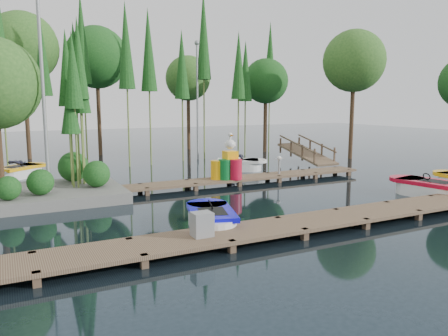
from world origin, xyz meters
name	(u,v)px	position (x,y,z in m)	size (l,w,h in m)	color
ground_plane	(218,201)	(0.00, 0.00, 0.00)	(90.00, 90.00, 0.00)	#1D2D37
near_dock	(291,225)	(0.00, -4.50, 0.23)	(18.00, 1.50, 0.50)	brown
far_dock	(213,181)	(1.00, 2.50, 0.23)	(15.00, 1.20, 0.50)	brown
island	(18,113)	(-6.30, 3.29, 3.18)	(6.20, 4.20, 6.75)	slate
tree_screen	(97,54)	(-2.04, 10.60, 6.12)	(34.42, 18.53, 10.31)	#432D1C
lamp_island	(42,81)	(-5.50, 2.50, 4.26)	(0.30, 0.30, 7.25)	gray
lamp_rear	(197,90)	(4.00, 11.00, 4.26)	(0.30, 0.30, 7.25)	gray
ramp	(307,153)	(9.00, 6.50, 0.59)	(1.50, 3.94, 1.49)	brown
boat_blue	(211,220)	(-1.74, -3.10, 0.26)	(1.92, 2.90, 0.90)	white
boat_red	(428,189)	(7.48, -2.96, 0.28)	(1.84, 3.10, 0.98)	white
boat_yellow_far	(20,172)	(-6.23, 8.68, 0.28)	(2.81, 2.62, 1.33)	white
boat_white_far	(239,165)	(4.09, 5.85, 0.29)	(3.02, 2.41, 1.31)	white
utility_cabinet	(202,224)	(-2.65, -4.50, 0.60)	(0.49, 0.41, 0.60)	gray
yellow_barrel	(217,170)	(1.18, 2.50, 0.70)	(0.54, 0.54, 0.81)	#FFAE0D
drum_cluster	(231,165)	(1.79, 2.35, 0.88)	(1.15, 1.05, 1.98)	#0B6827
seagull_post	(279,162)	(4.35, 2.50, 0.85)	(0.51, 0.28, 0.82)	gray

